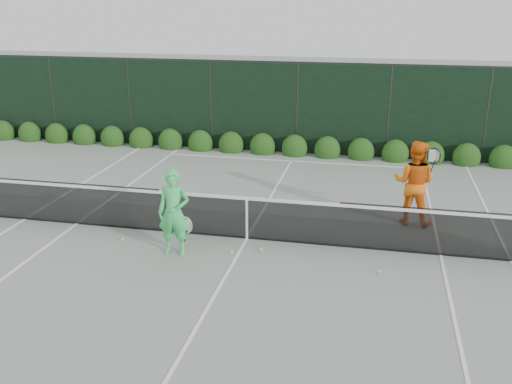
# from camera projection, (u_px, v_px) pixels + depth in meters

# --- Properties ---
(ground) EXTENTS (80.00, 80.00, 0.00)m
(ground) POSITION_uv_depth(u_px,v_px,m) (247.00, 239.00, 12.60)
(ground) COLOR gray
(ground) RESTS_ON ground
(tennis_net) EXTENTS (12.90, 0.10, 1.07)m
(tennis_net) POSITION_uv_depth(u_px,v_px,m) (246.00, 216.00, 12.43)
(tennis_net) COLOR black
(tennis_net) RESTS_ON ground
(player_woman) EXTENTS (0.70, 0.47, 1.81)m
(player_woman) POSITION_uv_depth(u_px,v_px,m) (174.00, 213.00, 11.60)
(player_woman) COLOR #3FD767
(player_woman) RESTS_ON ground
(player_man) EXTENTS (1.12, 0.97, 1.99)m
(player_man) POSITION_uv_depth(u_px,v_px,m) (414.00, 183.00, 13.16)
(player_man) COLOR orange
(player_man) RESTS_ON ground
(court_lines) EXTENTS (11.03, 23.83, 0.01)m
(court_lines) POSITION_uv_depth(u_px,v_px,m) (247.00, 238.00, 12.60)
(court_lines) COLOR white
(court_lines) RESTS_ON ground
(windscreen_fence) EXTENTS (32.00, 21.07, 3.06)m
(windscreen_fence) POSITION_uv_depth(u_px,v_px,m) (211.00, 219.00, 9.60)
(windscreen_fence) COLOR black
(windscreen_fence) RESTS_ON ground
(hedge_row) EXTENTS (31.66, 0.65, 0.94)m
(hedge_row) POSITION_uv_depth(u_px,v_px,m) (295.00, 148.00, 19.13)
(hedge_row) COLOR #153B10
(hedge_row) RESTS_ON ground
(tennis_balls) EXTENTS (5.57, 0.57, 0.07)m
(tennis_balls) POSITION_uv_depth(u_px,v_px,m) (245.00, 253.00, 11.81)
(tennis_balls) COLOR #DEF135
(tennis_balls) RESTS_ON ground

